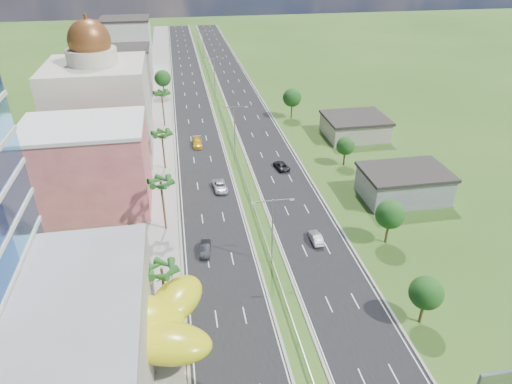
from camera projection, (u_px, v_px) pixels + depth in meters
ground at (287, 310)px, 59.65m from camera, size 500.00×500.00×0.00m
road_left at (192, 100)px, 135.67m from camera, size 11.00×260.00×0.04m
road_right at (242, 97)px, 137.97m from camera, size 11.00×260.00×0.04m
sidewalk_left at (159, 102)px, 134.19m from camera, size 7.00×260.00×0.12m
median_guardrail at (224, 117)px, 121.08m from camera, size 0.10×216.06×0.76m
streetlight_median_b at (272, 225)px, 64.91m from camera, size 6.04×0.25×11.00m
streetlight_median_c at (234, 125)px, 99.21m from camera, size 6.04×0.25×11.00m
streetlight_median_d at (214, 72)px, 137.81m from camera, size 6.04×0.25×11.00m
streetlight_median_e at (203, 42)px, 176.40m from camera, size 6.04×0.25×11.00m
mall_podium at (0, 350)px, 46.88m from camera, size 30.00×24.00×11.00m
lime_canopy at (123, 324)px, 50.69m from camera, size 18.00×15.00×7.40m
pink_shophouse at (89, 168)px, 79.11m from camera, size 20.00×15.00×15.00m
domed_building at (100, 105)px, 96.94m from camera, size 20.00×20.00×28.70m
midrise_grey at (117, 87)px, 120.18m from camera, size 16.00×15.00×16.00m
midrise_beige at (124, 71)px, 139.78m from camera, size 16.00×15.00×13.00m
midrise_white at (128, 47)px, 158.28m from camera, size 16.00×15.00×18.00m
billboard at (501, 384)px, 44.65m from camera, size 5.20×0.35×6.20m
shed_near at (403, 185)px, 84.16m from camera, size 15.00×10.00×5.00m
shed_far at (355, 127)px, 110.34m from camera, size 14.00×12.00×4.40m
palm_tree_b at (162, 271)px, 55.51m from camera, size 3.60×3.60×8.10m
palm_tree_c at (161, 184)px, 71.96m from camera, size 3.60×3.60×9.60m
palm_tree_d at (162, 135)px, 92.15m from camera, size 3.60×3.60×8.60m
palm_tree_e at (162, 94)px, 113.22m from camera, size 3.60×3.60×9.40m
leafy_tree_lfar at (163, 78)px, 136.00m from camera, size 4.90×4.90×8.05m
leafy_tree_ra at (426, 293)px, 55.47m from camera, size 4.20×4.20×6.90m
leafy_tree_rb at (390, 215)px, 70.32m from camera, size 4.55×4.55×7.47m
leafy_tree_rc at (345, 146)px, 95.18m from camera, size 3.85×3.85×6.33m
leafy_tree_rd at (292, 98)px, 119.71m from camera, size 4.90×4.90×8.05m
car_dark_left at (205, 249)px, 69.97m from camera, size 2.07×4.53×1.44m
car_silver_mid_left at (220, 186)px, 87.41m from camera, size 2.90×5.49×1.47m
car_yellow_far_left at (197, 143)px, 105.68m from camera, size 2.33×5.43×1.56m
car_silver_right at (316, 237)px, 72.63m from camera, size 1.55×4.36×1.43m
car_dark_far_right at (281, 165)px, 95.47m from camera, size 3.04×5.21×1.36m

